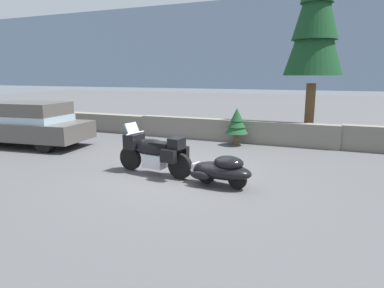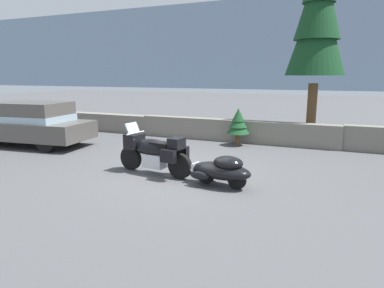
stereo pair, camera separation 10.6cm
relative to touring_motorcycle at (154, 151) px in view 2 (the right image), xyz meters
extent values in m
plane|color=#4C4C4F|center=(0.61, 0.21, -0.62)|extent=(80.00, 80.00, 0.00)
cube|color=slate|center=(-7.39, 5.40, -0.21)|extent=(8.00, 0.58, 0.82)
cube|color=slate|center=(0.61, 5.30, -0.19)|extent=(8.00, 0.47, 0.86)
cube|color=#7F93AD|center=(0.61, 95.35, 7.38)|extent=(240.00, 80.00, 16.00)
cylinder|color=black|center=(-0.81, 0.12, -0.29)|extent=(0.67, 0.23, 0.66)
cylinder|color=black|center=(0.82, -0.12, -0.29)|extent=(0.67, 0.23, 0.66)
cube|color=silver|center=(0.06, -0.01, -0.24)|extent=(0.66, 0.52, 0.36)
ellipsoid|color=black|center=(-0.04, 0.01, 0.09)|extent=(1.25, 0.61, 0.48)
cube|color=black|center=(-0.66, 0.10, 0.21)|extent=(0.43, 0.57, 0.40)
cube|color=#9EB7C6|center=(-0.71, 0.10, 0.54)|extent=(0.25, 0.46, 0.34)
cube|color=black|center=(0.25, -0.04, 0.19)|extent=(0.61, 0.44, 0.16)
cube|color=black|center=(0.72, -0.10, 0.29)|extent=(0.37, 0.44, 0.28)
cube|color=black|center=(0.63, -0.39, 0.01)|extent=(0.42, 0.22, 0.32)
cube|color=black|center=(0.72, 0.20, 0.01)|extent=(0.42, 0.22, 0.32)
cylinder|color=silver|center=(-0.61, 0.09, 0.44)|extent=(0.14, 0.70, 0.04)
cylinder|color=silver|center=(-0.76, 0.11, -0.04)|extent=(0.26, 0.11, 0.54)
cylinder|color=black|center=(1.58, -0.23, -0.40)|extent=(0.45, 0.16, 0.44)
cylinder|color=black|center=(2.39, -0.34, -0.40)|extent=(0.45, 0.16, 0.44)
ellipsoid|color=black|center=(1.99, -0.29, -0.24)|extent=(1.58, 0.89, 0.40)
ellipsoid|color=black|center=(2.16, -0.31, -0.02)|extent=(0.79, 0.66, 0.32)
cube|color=silver|center=(1.28, -0.18, -0.26)|extent=(0.10, 0.33, 0.24)
ellipsoid|color=black|center=(1.53, -0.54, -0.34)|extent=(0.53, 0.21, 0.20)
ellipsoid|color=black|center=(1.62, 0.09, -0.34)|extent=(0.53, 0.21, 0.20)
cylinder|color=silver|center=(0.90, -0.13, -0.35)|extent=(0.70, 0.15, 0.05)
cylinder|color=black|center=(-7.84, 2.11, -0.28)|extent=(0.70, 0.30, 0.68)
cylinder|color=black|center=(-4.69, 0.80, -0.28)|extent=(0.70, 0.30, 0.68)
cylinder|color=black|center=(-4.89, 2.45, -0.28)|extent=(0.70, 0.30, 0.68)
cube|color=#514C47|center=(-6.27, 1.46, -0.01)|extent=(4.99, 2.49, 0.64)
cube|color=#514C47|center=(-6.03, 1.48, 0.66)|extent=(2.82, 2.01, 0.70)
cube|color=#9EB7C6|center=(-6.03, 1.48, 0.43)|extent=(2.87, 2.05, 0.24)
cylinder|color=brown|center=(3.42, 6.46, 0.52)|extent=(0.37, 0.37, 2.29)
cone|color=#143D1E|center=(3.42, 6.46, 3.78)|extent=(2.20, 2.20, 3.62)
cylinder|color=brown|center=(0.99, 4.59, -0.42)|extent=(0.16, 0.16, 0.41)
cone|color=#194723|center=(0.99, 4.59, 0.16)|extent=(0.85, 0.85, 0.64)
cone|color=#194723|center=(0.99, 4.59, 0.35)|extent=(0.66, 0.66, 0.56)
cone|color=#194723|center=(0.99, 4.59, 0.54)|extent=(0.47, 0.47, 0.48)
camera|label=1|loc=(4.39, -7.79, 1.99)|focal=32.10mm
camera|label=2|loc=(4.48, -7.75, 1.99)|focal=32.10mm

